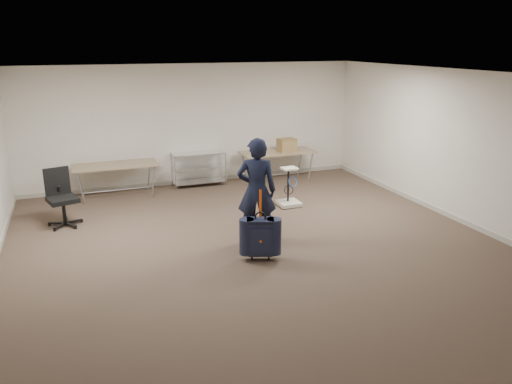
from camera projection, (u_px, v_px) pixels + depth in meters
name	position (u px, v px, depth m)	size (l,w,h in m)	color
ground	(263.00, 253.00, 8.05)	(9.00, 9.00, 0.00)	#48382C
room_shell	(236.00, 222.00, 9.28)	(8.00, 9.00, 9.00)	white
folding_table_left	(115.00, 167.00, 10.77)	(1.80, 0.75, 0.73)	#8E7257
folding_table_right	(277.00, 154.00, 12.04)	(1.80, 0.75, 0.73)	#8E7257
wire_shelf	(199.00, 167.00, 11.70)	(1.22, 0.47, 0.80)	silver
person	(257.00, 191.00, 8.28)	(0.65, 0.43, 1.79)	black
suitcase	(260.00, 237.00, 7.68)	(0.47, 0.36, 1.14)	#161A32
office_chair	(63.00, 208.00, 9.19)	(0.64, 0.64, 1.06)	black
equipment_cart	(289.00, 196.00, 10.31)	(0.45, 0.45, 0.81)	beige
cardboard_box	(287.00, 145.00, 12.01)	(0.41, 0.31, 0.31)	olive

